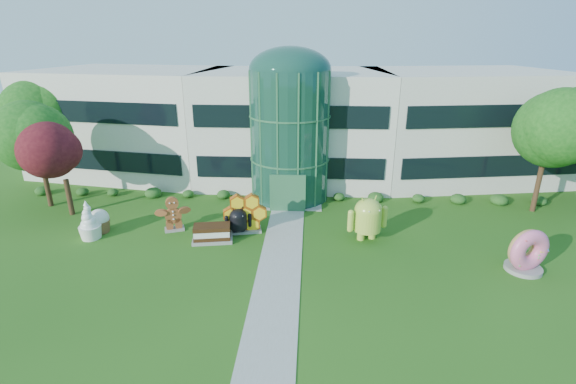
# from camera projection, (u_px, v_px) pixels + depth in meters

# --- Properties ---
(ground) EXTENTS (140.00, 140.00, 0.00)m
(ground) POSITION_uv_depth(u_px,v_px,m) (278.00, 277.00, 22.27)
(ground) COLOR #215114
(ground) RESTS_ON ground
(building) EXTENTS (46.00, 15.00, 9.30)m
(building) POSITION_uv_depth(u_px,v_px,m) (293.00, 124.00, 37.48)
(building) COLOR beige
(building) RESTS_ON ground
(atrium) EXTENTS (6.00, 6.00, 9.80)m
(atrium) POSITION_uv_depth(u_px,v_px,m) (290.00, 136.00, 31.78)
(atrium) COLOR #194738
(atrium) RESTS_ON ground
(walkway) EXTENTS (2.40, 20.00, 0.04)m
(walkway) POSITION_uv_depth(u_px,v_px,m) (281.00, 258.00, 24.13)
(walkway) COLOR #9E9E93
(walkway) RESTS_ON ground
(tree_red) EXTENTS (4.00, 4.00, 6.00)m
(tree_red) POSITION_uv_depth(u_px,v_px,m) (65.00, 175.00, 29.04)
(tree_red) COLOR #3F0C14
(tree_red) RESTS_ON ground
(trees_backdrop) EXTENTS (52.00, 8.00, 8.40)m
(trees_backdrop) POSITION_uv_depth(u_px,v_px,m) (291.00, 142.00, 32.96)
(trees_backdrop) COLOR #134D13
(trees_backdrop) RESTS_ON ground
(android_green) EXTENTS (3.25, 2.68, 3.17)m
(android_green) POSITION_uv_depth(u_px,v_px,m) (368.00, 216.00, 25.90)
(android_green) COLOR #B0CD41
(android_green) RESTS_ON ground
(android_black) EXTENTS (2.11, 1.75, 2.06)m
(android_black) POSITION_uv_depth(u_px,v_px,m) (238.00, 219.00, 26.74)
(android_black) COLOR black
(android_black) RESTS_ON ground
(donut) EXTENTS (2.66, 1.88, 2.51)m
(donut) POSITION_uv_depth(u_px,v_px,m) (527.00, 250.00, 22.45)
(donut) COLOR #DE5477
(donut) RESTS_ON ground
(gingerbread) EXTENTS (2.72, 1.80, 2.34)m
(gingerbread) POSITION_uv_depth(u_px,v_px,m) (173.00, 213.00, 27.29)
(gingerbread) COLOR brown
(gingerbread) RESTS_ON ground
(ice_cream_sandwich) EXTENTS (2.64, 1.62, 1.10)m
(ice_cream_sandwich) POSITION_uv_depth(u_px,v_px,m) (212.00, 233.00, 25.94)
(ice_cream_sandwich) COLOR black
(ice_cream_sandwich) RESTS_ON ground
(honeycomb) EXTENTS (3.17, 1.67, 2.36)m
(honeycomb) POSITION_uv_depth(u_px,v_px,m) (245.00, 215.00, 27.03)
(honeycomb) COLOR yellow
(honeycomb) RESTS_ON ground
(froyo) EXTENTS (1.77, 1.77, 2.52)m
(froyo) POSITION_uv_depth(u_px,v_px,m) (89.00, 220.00, 26.10)
(froyo) COLOR white
(froyo) RESTS_ON ground
(cupcake) EXTENTS (1.42, 1.42, 1.59)m
(cupcake) POSITION_uv_depth(u_px,v_px,m) (100.00, 221.00, 27.11)
(cupcake) COLOR white
(cupcake) RESTS_ON ground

